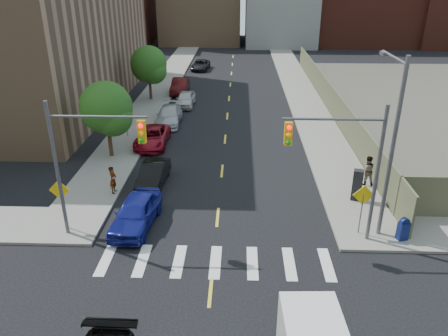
# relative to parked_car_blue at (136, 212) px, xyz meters

# --- Properties ---
(ground) EXTENTS (160.00, 160.00, 0.00)m
(ground) POSITION_rel_parked_car_blue_xyz_m (4.20, -7.00, -0.79)
(ground) COLOR black
(ground) RESTS_ON ground
(sidewalk_nw) EXTENTS (3.50, 73.00, 0.15)m
(sidewalk_nw) POSITION_rel_parked_car_blue_xyz_m (-3.55, 34.50, -0.72)
(sidewalk_nw) COLOR gray
(sidewalk_nw) RESTS_ON ground
(sidewalk_ne) EXTENTS (3.50, 73.00, 0.15)m
(sidewalk_ne) POSITION_rel_parked_car_blue_xyz_m (11.95, 34.50, -0.72)
(sidewalk_ne) COLOR gray
(sidewalk_ne) RESTS_ON ground
(fence_north) EXTENTS (0.12, 44.00, 2.50)m
(fence_north) POSITION_rel_parked_car_blue_xyz_m (13.80, 21.00, 0.46)
(fence_north) COLOR #5C5D41
(fence_north) RESTS_ON ground
(bg_bldg_west) EXTENTS (14.00, 18.00, 12.00)m
(bg_bldg_west) POSITION_rel_parked_car_blue_xyz_m (-17.80, 63.00, 5.21)
(bg_bldg_west) COLOR #592319
(bg_bldg_west) RESTS_ON ground
(bg_bldg_center) EXTENTS (12.00, 16.00, 10.00)m
(bg_bldg_center) POSITION_rel_parked_car_blue_xyz_m (12.20, 63.00, 4.21)
(bg_bldg_center) COLOR gray
(bg_bldg_center) RESTS_ON ground
(signal_nw) EXTENTS (4.59, 0.30, 7.00)m
(signal_nw) POSITION_rel_parked_car_blue_xyz_m (-1.78, -1.00, 3.74)
(signal_nw) COLOR #59595E
(signal_nw) RESTS_ON ground
(signal_ne) EXTENTS (4.59, 0.30, 7.00)m
(signal_ne) POSITION_rel_parked_car_blue_xyz_m (10.18, -1.00, 3.74)
(signal_ne) COLOR #59595E
(signal_ne) RESTS_ON ground
(streetlight_ne) EXTENTS (0.25, 3.70, 9.00)m
(streetlight_ne) POSITION_rel_parked_car_blue_xyz_m (12.40, -0.10, 4.43)
(streetlight_ne) COLOR #59595E
(streetlight_ne) RESTS_ON ground
(warn_sign_nw) EXTENTS (1.06, 0.06, 2.83)m
(warn_sign_nw) POSITION_rel_parked_car_blue_xyz_m (-3.60, -0.50, 1.20)
(warn_sign_nw) COLOR #59595E
(warn_sign_nw) RESTS_ON ground
(warn_sign_ne) EXTENTS (1.06, 0.06, 2.83)m
(warn_sign_ne) POSITION_rel_parked_car_blue_xyz_m (11.40, -0.50, 1.20)
(warn_sign_ne) COLOR #59595E
(warn_sign_ne) RESTS_ON ground
(warn_sign_midwest) EXTENTS (1.06, 0.06, 2.83)m
(warn_sign_midwest) POSITION_rel_parked_car_blue_xyz_m (-3.60, 13.00, 1.20)
(warn_sign_midwest) COLOR #59595E
(warn_sign_midwest) RESTS_ON ground
(tree_west_near) EXTENTS (3.66, 3.64, 5.52)m
(tree_west_near) POSITION_rel_parked_car_blue_xyz_m (-3.80, 9.05, 2.69)
(tree_west_near) COLOR #332114
(tree_west_near) RESTS_ON ground
(tree_west_far) EXTENTS (3.66, 3.64, 5.52)m
(tree_west_far) POSITION_rel_parked_car_blue_xyz_m (-3.80, 24.05, 2.69)
(tree_west_far) COLOR #332114
(tree_west_far) RESTS_ON ground
(parked_car_blue) EXTENTS (2.34, 4.82, 1.58)m
(parked_car_blue) POSITION_rel_parked_car_blue_xyz_m (0.00, 0.00, 0.00)
(parked_car_blue) COLOR navy
(parked_car_blue) RESTS_ON ground
(parked_car_black) EXTENTS (1.65, 4.18, 1.36)m
(parked_car_black) POSITION_rel_parked_car_blue_xyz_m (0.00, 4.88, -0.11)
(parked_car_black) COLOR black
(parked_car_black) RESTS_ON ground
(parked_car_red) EXTENTS (2.31, 4.94, 1.37)m
(parked_car_red) POSITION_rel_parked_car_blue_xyz_m (-1.30, 11.48, -0.11)
(parked_car_red) COLOR maroon
(parked_car_red) RESTS_ON ground
(parked_car_silver) EXTENTS (2.14, 5.07, 1.46)m
(parked_car_silver) POSITION_rel_parked_car_blue_xyz_m (-0.81, 16.67, -0.06)
(parked_car_silver) COLOR #AEAFB6
(parked_car_silver) RESTS_ON ground
(parked_car_white) EXTENTS (1.81, 4.21, 1.42)m
(parked_car_white) POSITION_rel_parked_car_blue_xyz_m (0.00, 22.07, -0.08)
(parked_car_white) COLOR silver
(parked_car_white) RESTS_ON ground
(parked_car_maroon) EXTENTS (1.65, 4.73, 1.56)m
(parked_car_maroon) POSITION_rel_parked_car_blue_xyz_m (-1.17, 26.94, -0.01)
(parked_car_maroon) COLOR #400C0D
(parked_car_maroon) RESTS_ON ground
(parked_car_grey) EXTENTS (2.50, 4.76, 1.28)m
(parked_car_grey) POSITION_rel_parked_car_blue_xyz_m (0.00, 39.23, -0.15)
(parked_car_grey) COLOR black
(parked_car_grey) RESTS_ON ground
(mailbox) EXTENTS (0.58, 0.50, 1.20)m
(mailbox) POSITION_rel_parked_car_blue_xyz_m (13.40, -1.00, -0.06)
(mailbox) COLOR navy
(mailbox) RESTS_ON sidewalk_ne
(payphone) EXTENTS (0.65, 0.58, 1.85)m
(payphone) POSITION_rel_parked_car_blue_xyz_m (12.09, 3.05, 0.28)
(payphone) COLOR black
(payphone) RESTS_ON sidewalk_ne
(pedestrian_west) EXTENTS (0.44, 0.63, 1.67)m
(pedestrian_west) POSITION_rel_parked_car_blue_xyz_m (-2.10, 3.41, 0.19)
(pedestrian_west) COLOR gray
(pedestrian_west) RESTS_ON sidewalk_nw
(pedestrian_east) EXTENTS (0.93, 0.73, 1.89)m
(pedestrian_east) POSITION_rel_parked_car_blue_xyz_m (13.17, 5.03, 0.30)
(pedestrian_east) COLOR gray
(pedestrian_east) RESTS_ON sidewalk_ne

